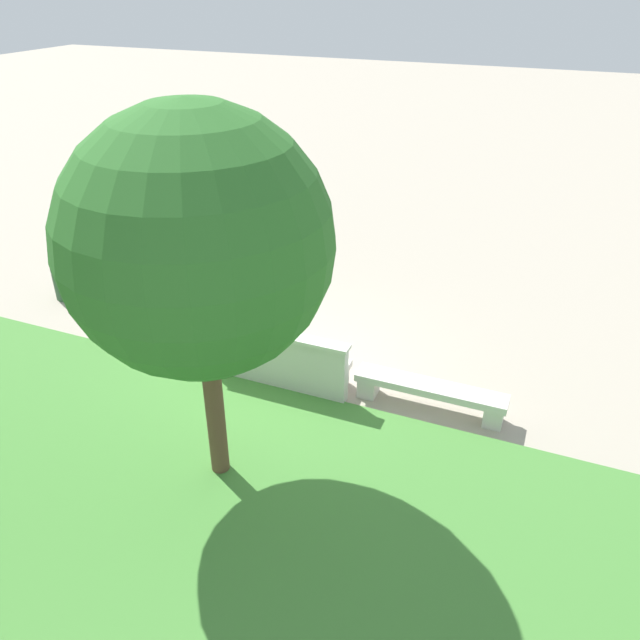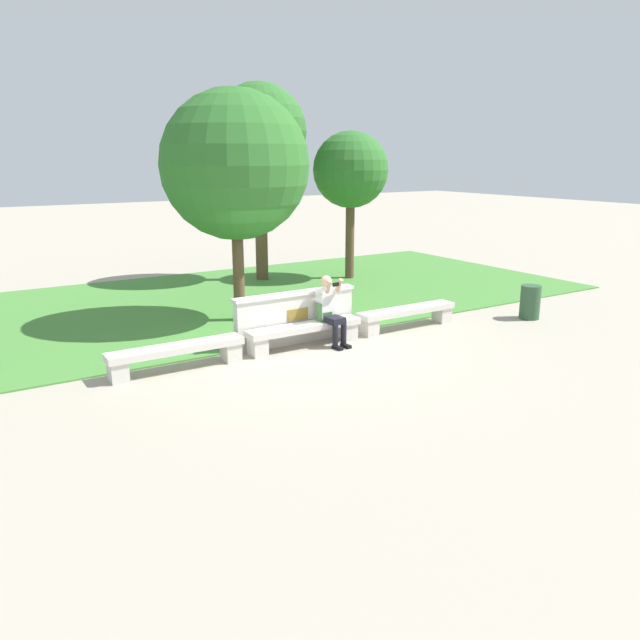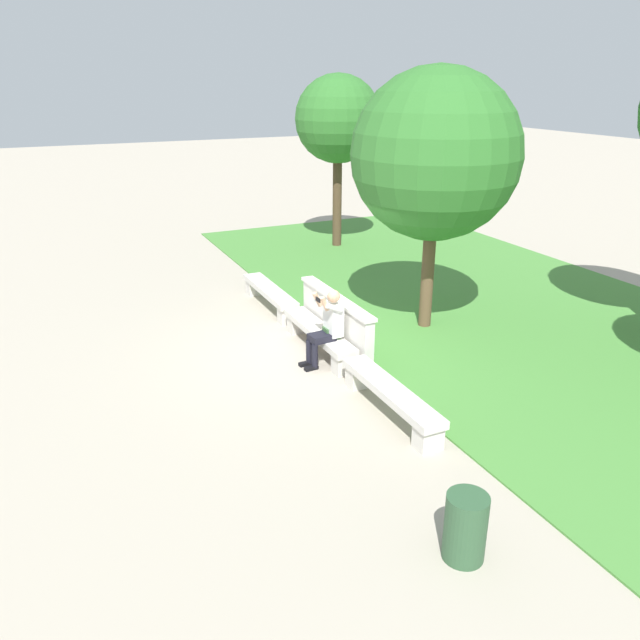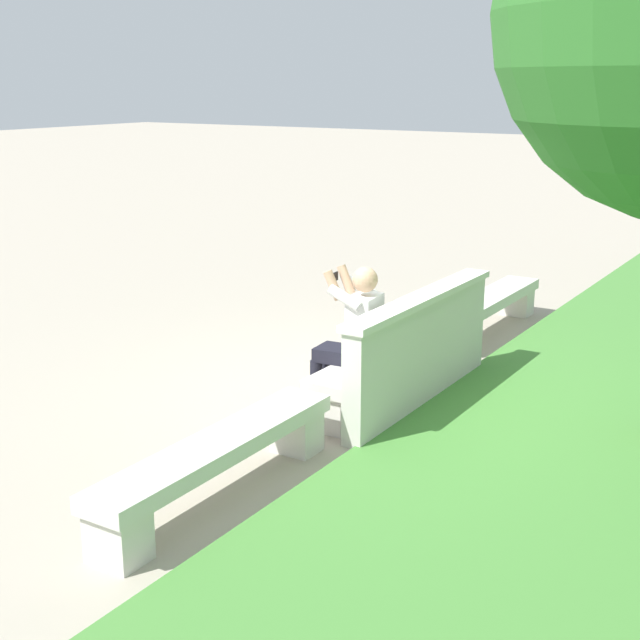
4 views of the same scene
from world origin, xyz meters
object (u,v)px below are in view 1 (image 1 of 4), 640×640
object	(u,v)px
bench_mid	(157,329)
tree_left_background	(198,243)
person_photographer	(256,328)
backpack	(256,337)
bench_main	(430,392)
bench_near	(283,358)
trash_bin	(64,281)

from	to	relation	value
bench_mid	tree_left_background	xyz separation A→B (m)	(-2.71, 2.42, 3.02)
bench_mid	person_photographer	distance (m)	2.03
bench_mid	backpack	size ratio (longest dim) A/B	5.45
bench_main	person_photographer	size ratio (longest dim) A/B	1.77
bench_near	backpack	bearing A→B (deg)	3.56
person_photographer	trash_bin	world-z (taller)	person_photographer
bench_mid	trash_bin	size ratio (longest dim) A/B	3.11
bench_main	tree_left_background	xyz separation A→B (m)	(2.29, 2.42, 3.02)
tree_left_background	bench_near	bearing A→B (deg)	-85.07
bench_near	bench_mid	xyz separation A→B (m)	(2.50, 0.00, 0.00)
bench_main	backpack	bearing A→B (deg)	0.55
backpack	trash_bin	world-z (taller)	backpack
bench_mid	trash_bin	bearing A→B (deg)	-16.06
bench_near	person_photographer	world-z (taller)	person_photographer
bench_mid	backpack	world-z (taller)	backpack
trash_bin	bench_main	bearing A→B (deg)	174.04
bench_main	bench_mid	distance (m)	5.01
person_photographer	backpack	distance (m)	0.16
bench_main	tree_left_background	size ratio (longest dim) A/B	0.48
tree_left_background	person_photographer	bearing A→B (deg)	-73.73
bench_main	trash_bin	xyz separation A→B (m)	(7.85, -0.82, 0.07)
trash_bin	bench_near	bearing A→B (deg)	171.29
bench_main	trash_bin	world-z (taller)	trash_bin
person_photographer	trash_bin	bearing A→B (deg)	-8.73
bench_main	tree_left_background	bearing A→B (deg)	46.50
backpack	tree_left_background	distance (m)	3.67
bench_near	tree_left_background	xyz separation A→B (m)	(-0.21, 2.42, 3.02)
tree_left_background	trash_bin	world-z (taller)	tree_left_background
person_photographer	trash_bin	xyz separation A→B (m)	(4.83, -0.74, -0.36)
tree_left_background	bench_mid	bearing A→B (deg)	-41.73
bench_main	bench_mid	bearing A→B (deg)	0.00
bench_near	bench_main	bearing A→B (deg)	180.00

